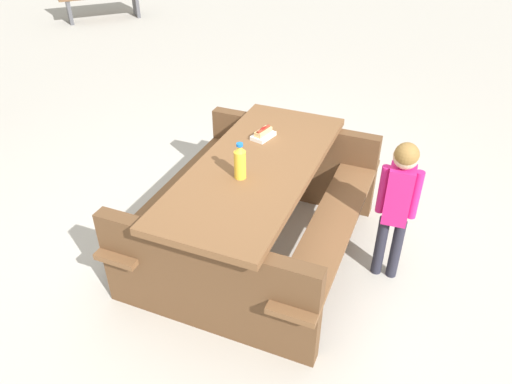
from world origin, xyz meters
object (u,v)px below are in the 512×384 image
soda_bottle (240,162)px  hotdog_tray (263,134)px  picnic_table (256,201)px  child_in_coat (399,195)px

soda_bottle → hotdog_tray: bearing=19.5°
picnic_table → hotdog_tray: 0.51m
soda_bottle → child_in_coat: child_in_coat is taller
picnic_table → hotdog_tray: size_ratio=11.36×
picnic_table → soda_bottle: (-0.19, -0.01, 0.42)m
child_in_coat → hotdog_tray: bearing=89.0°
child_in_coat → picnic_table: bearing=109.9°
soda_bottle → hotdog_tray: 0.56m
soda_bottle → picnic_table: bearing=3.8°
soda_bottle → child_in_coat: size_ratio=0.23×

